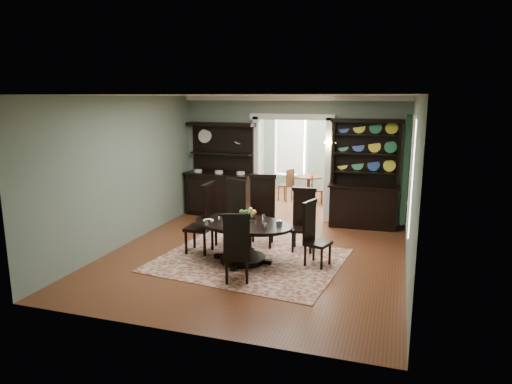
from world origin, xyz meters
TOP-DOWN VIEW (x-y plane):
  - room at (0.00, 0.04)m, footprint 5.51×6.01m
  - parlor at (0.00, 5.53)m, footprint 3.51×3.50m
  - doorway_trim at (0.00, 3.00)m, footprint 2.08×0.25m
  - right_window at (2.69, 0.93)m, footprint 0.15×1.47m
  - wall_sconce at (0.95, 2.85)m, footprint 0.27×0.21m
  - rug at (-0.02, -0.22)m, footprint 3.55×3.08m
  - dining_table at (-0.12, -0.33)m, footprint 2.07×2.04m
  - centerpiece at (-0.05, -0.25)m, footprint 1.52×0.97m
  - chair_far_left at (-0.64, 0.56)m, footprint 0.65×0.64m
  - chair_far_mid at (-0.08, 0.79)m, footprint 0.61×0.59m
  - chair_far_right at (0.79, 0.70)m, footprint 0.50×0.48m
  - chair_end_left at (-0.97, -0.10)m, footprint 0.49×0.53m
  - chair_end_right at (1.13, -0.08)m, footprint 0.52×0.53m
  - chair_near at (0.12, -1.28)m, footprint 0.55×0.54m
  - sideboard at (-1.78, 2.73)m, footprint 1.83×0.78m
  - welsh_dresser at (1.78, 2.73)m, footprint 1.62×0.64m
  - parlor_table at (0.05, 4.96)m, footprint 0.79×0.79m
  - parlor_chair_left at (-0.54, 4.80)m, footprint 0.45×0.44m
  - parlor_chair_right at (0.32, 4.62)m, footprint 0.39×0.38m

SIDE VIEW (x-z plane):
  - rug at x=-0.02m, z-range 0.00..0.01m
  - parlor_chair_right at x=0.32m, z-range 0.03..0.87m
  - parlor_table at x=0.05m, z-range 0.11..0.85m
  - parlor_chair_left at x=-0.54m, z-range 0.03..0.97m
  - dining_table at x=-0.12m, z-range 0.15..0.89m
  - chair_end_right at x=1.13m, z-range 0.03..1.20m
  - chair_near at x=0.12m, z-range 0.03..1.22m
  - chair_far_right at x=0.79m, z-range 0.03..1.26m
  - chair_far_left at x=-0.64m, z-range 0.03..1.39m
  - chair_end_left at x=-0.97m, z-range 0.04..1.42m
  - chair_far_mid at x=-0.08m, z-range 0.04..1.47m
  - centerpiece at x=-0.05m, z-range 0.69..0.94m
  - sideboard at x=-1.78m, z-range -0.35..1.99m
  - welsh_dresser at x=1.78m, z-range -0.34..2.15m
  - parlor at x=0.00m, z-range 0.01..3.02m
  - room at x=0.00m, z-range 0.07..3.08m
  - right_window at x=2.69m, z-range 0.54..2.66m
  - doorway_trim at x=0.00m, z-range 0.33..2.90m
  - wall_sconce at x=0.95m, z-range 1.79..1.99m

